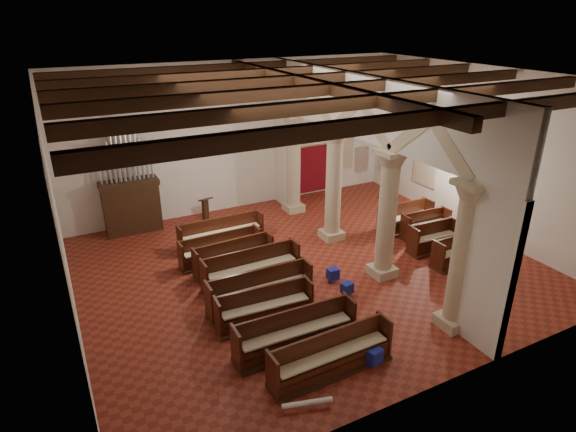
# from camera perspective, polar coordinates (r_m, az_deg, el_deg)

# --- Properties ---
(floor) EXTENTS (14.00, 14.00, 0.00)m
(floor) POSITION_cam_1_polar(r_m,az_deg,el_deg) (15.80, 2.51, -6.05)
(floor) COLOR maroon
(floor) RESTS_ON ground
(ceiling) EXTENTS (14.00, 14.00, 0.00)m
(ceiling) POSITION_cam_1_polar(r_m,az_deg,el_deg) (13.90, 2.95, 16.08)
(ceiling) COLOR black
(ceiling) RESTS_ON wall_back
(wall_back) EXTENTS (14.00, 0.02, 6.00)m
(wall_back) POSITION_cam_1_polar(r_m,az_deg,el_deg) (19.79, -6.05, 9.28)
(wall_back) COLOR white
(wall_back) RESTS_ON floor
(wall_front) EXTENTS (14.00, 0.02, 6.00)m
(wall_front) POSITION_cam_1_polar(r_m,az_deg,el_deg) (10.26, 19.67, -5.64)
(wall_front) COLOR white
(wall_front) RESTS_ON floor
(wall_left) EXTENTS (0.02, 12.00, 6.00)m
(wall_left) POSITION_cam_1_polar(r_m,az_deg,el_deg) (12.82, -25.57, -0.76)
(wall_left) COLOR white
(wall_left) RESTS_ON floor
(wall_right) EXTENTS (0.02, 12.00, 6.00)m
(wall_right) POSITION_cam_1_polar(r_m,az_deg,el_deg) (18.93, 21.59, 7.14)
(wall_right) COLOR white
(wall_right) RESTS_ON floor
(ceiling_beams) EXTENTS (13.80, 11.80, 0.30)m
(ceiling_beams) POSITION_cam_1_polar(r_m,az_deg,el_deg) (13.92, 2.94, 15.35)
(ceiling_beams) COLOR #3C2213
(ceiling_beams) RESTS_ON wall_back
(arcade) EXTENTS (0.90, 11.90, 6.00)m
(arcade) POSITION_cam_1_polar(r_m,az_deg,el_deg) (15.35, 8.65, 7.24)
(arcade) COLOR #BBAC8B
(arcade) RESTS_ON floor
(window_right_a) EXTENTS (0.03, 1.00, 2.20)m
(window_right_a) POSITION_cam_1_polar(r_m,az_deg,el_deg) (18.23, 24.62, 3.43)
(window_right_a) COLOR #2D664F
(window_right_a) RESTS_ON wall_right
(window_right_b) EXTENTS (0.03, 1.00, 2.20)m
(window_right_b) POSITION_cam_1_polar(r_m,az_deg,el_deg) (20.78, 16.18, 6.88)
(window_right_b) COLOR #2D664F
(window_right_b) RESTS_ON wall_right
(window_back) EXTENTS (1.00, 0.03, 2.20)m
(window_back) POSITION_cam_1_polar(r_m,az_deg,el_deg) (22.21, 6.26, 8.68)
(window_back) COLOR #2D664F
(window_back) RESTS_ON wall_back
(pipe_organ) EXTENTS (2.10, 0.85, 4.40)m
(pipe_organ) POSITION_cam_1_polar(r_m,az_deg,el_deg) (18.70, -18.18, 2.17)
(pipe_organ) COLOR #3C2213
(pipe_organ) RESTS_ON floor
(lectern) EXTENTS (0.53, 0.55, 1.14)m
(lectern) POSITION_cam_1_polar(r_m,az_deg,el_deg) (18.98, -9.73, 0.40)
(lectern) COLOR #3D2013
(lectern) RESTS_ON floor
(dossal_curtain) EXTENTS (1.80, 0.07, 2.17)m
(dossal_curtain) POSITION_cam_1_polar(r_m,az_deg,el_deg) (21.68, 2.89, 5.58)
(dossal_curtain) COLOR maroon
(dossal_curtain) RESTS_ON floor
(processional_banner) EXTENTS (0.51, 0.65, 2.23)m
(processional_banner) POSITION_cam_1_polar(r_m,az_deg,el_deg) (21.67, 11.06, 4.09)
(processional_banner) COLOR #3C2213
(processional_banner) RESTS_ON floor
(hymnal_box_a) EXTENTS (0.42, 0.37, 0.36)m
(hymnal_box_a) POSITION_cam_1_polar(r_m,az_deg,el_deg) (11.88, 10.15, -15.96)
(hymnal_box_a) COLOR navy
(hymnal_box_a) RESTS_ON floor
(hymnal_box_b) EXTENTS (0.36, 0.31, 0.32)m
(hymnal_box_b) POSITION_cam_1_polar(r_m,az_deg,el_deg) (14.29, 7.02, -8.45)
(hymnal_box_b) COLOR navy
(hymnal_box_b) RESTS_ON floor
(hymnal_box_c) EXTENTS (0.36, 0.30, 0.34)m
(hymnal_box_c) POSITION_cam_1_polar(r_m,az_deg,el_deg) (14.93, 5.34, -6.82)
(hymnal_box_c) COLOR #151894
(hymnal_box_c) RESTS_ON floor
(tube_heater_a) EXTENTS (1.07, 0.40, 0.11)m
(tube_heater_a) POSITION_cam_1_polar(r_m,az_deg,el_deg) (10.79, 2.29, -21.23)
(tube_heater_a) COLOR white
(tube_heater_a) RESTS_ON floor
(tube_heater_b) EXTENTS (1.01, 0.44, 0.10)m
(tube_heater_b) POSITION_cam_1_polar(r_m,az_deg,el_deg) (12.45, -3.02, -14.20)
(tube_heater_b) COLOR white
(tube_heater_b) RESTS_ON floor
(nave_pew_0) EXTENTS (3.09, 0.75, 1.02)m
(nave_pew_0) POSITION_cam_1_polar(r_m,az_deg,el_deg) (11.54, 5.14, -16.65)
(nave_pew_0) COLOR #3C2213
(nave_pew_0) RESTS_ON floor
(nave_pew_1) EXTENTS (3.13, 0.77, 1.07)m
(nave_pew_1) POSITION_cam_1_polar(r_m,az_deg,el_deg) (12.12, 0.89, -14.21)
(nave_pew_1) COLOR #3C2213
(nave_pew_1) RESTS_ON floor
(nave_pew_2) EXTENTS (2.66, 0.82, 1.01)m
(nave_pew_2) POSITION_cam_1_polar(r_m,az_deg,el_deg) (13.05, -2.76, -11.26)
(nave_pew_2) COLOR #3C2213
(nave_pew_2) RESTS_ON floor
(nave_pew_3) EXTENTS (3.03, 0.75, 1.10)m
(nave_pew_3) POSITION_cam_1_polar(r_m,az_deg,el_deg) (13.67, -3.30, -9.37)
(nave_pew_3) COLOR #3C2213
(nave_pew_3) RESTS_ON floor
(nave_pew_4) EXTENTS (3.06, 0.76, 1.10)m
(nave_pew_4) POSITION_cam_1_polar(r_m,az_deg,el_deg) (14.77, -4.32, -6.73)
(nave_pew_4) COLOR #3C2213
(nave_pew_4) RESTS_ON floor
(nave_pew_5) EXTENTS (2.64, 0.81, 1.02)m
(nave_pew_5) POSITION_cam_1_polar(r_m,az_deg,el_deg) (15.53, -6.39, -5.32)
(nave_pew_5) COLOR #3C2213
(nave_pew_5) RESTS_ON floor
(nave_pew_6) EXTENTS (2.76, 0.73, 0.97)m
(nave_pew_6) POSITION_cam_1_polar(r_m,az_deg,el_deg) (16.14, -7.97, -4.31)
(nave_pew_6) COLOR #3C2213
(nave_pew_6) RESTS_ON floor
(nave_pew_7) EXTENTS (3.04, 0.70, 1.02)m
(nave_pew_7) POSITION_cam_1_polar(r_m,az_deg,el_deg) (17.18, -7.87, -2.47)
(nave_pew_7) COLOR #3C2213
(nave_pew_7) RESTS_ON floor
(aisle_pew_0) EXTENTS (1.92, 0.67, 0.99)m
(aisle_pew_0) POSITION_cam_1_polar(r_m,az_deg,el_deg) (16.75, 19.55, -4.40)
(aisle_pew_0) COLOR #3C2213
(aisle_pew_0) RESTS_ON floor
(aisle_pew_1) EXTENTS (1.86, 0.77, 1.04)m
(aisle_pew_1) POSITION_cam_1_polar(r_m,az_deg,el_deg) (17.39, 16.80, -2.92)
(aisle_pew_1) COLOR #3C2213
(aisle_pew_1) RESTS_ON floor
(aisle_pew_2) EXTENTS (1.93, 0.74, 0.98)m
(aisle_pew_2) POSITION_cam_1_polar(r_m,az_deg,el_deg) (18.41, 15.94, -1.41)
(aisle_pew_2) COLOR #3C2213
(aisle_pew_2) RESTS_ON floor
(aisle_pew_3) EXTENTS (2.23, 0.75, 1.09)m
(aisle_pew_3) POSITION_cam_1_polar(r_m,az_deg,el_deg) (18.68, 13.73, -0.67)
(aisle_pew_3) COLOR #3C2213
(aisle_pew_3) RESTS_ON floor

